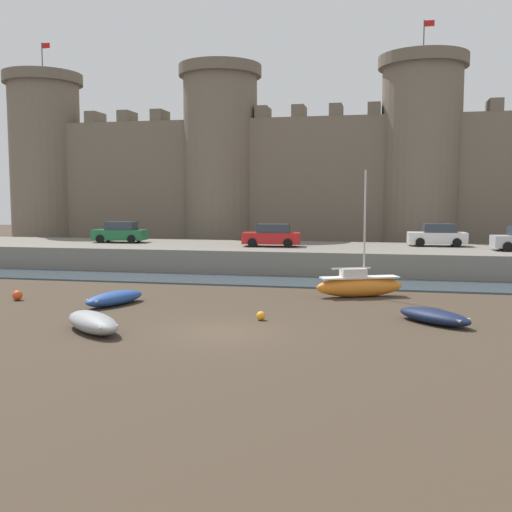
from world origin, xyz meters
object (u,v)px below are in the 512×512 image
Objects in this scene: car_quay_centre_west at (120,232)px; car_quay_centre_east at (272,236)px; rowboat_midflat_centre at (434,316)px; mooring_buoy_near_channel at (261,316)px; car_quay_east at (437,235)px; sailboat_midflat_left at (359,285)px; mooring_buoy_off_centre at (17,295)px; rowboat_midflat_right at (115,298)px; rowboat_near_channel_left at (93,322)px.

car_quay_centre_west is 12.51m from car_quay_centre_east.
rowboat_midflat_centre is 8.84× the size of mooring_buoy_near_channel.
car_quay_east is (8.84, 20.86, 2.22)m from mooring_buoy_near_channel.
rowboat_midflat_centre is 0.80× the size of car_quay_centre_west.
sailboat_midflat_left is 1.56× the size of car_quay_east.
car_quay_centre_east is (12.42, -1.43, 0.00)m from car_quay_centre_west.
rowboat_midflat_centre is at bearing -61.84° from sailboat_midflat_left.
mooring_buoy_near_channel is 0.09× the size of car_quay_east.
sailboat_midflat_left is at bearing 118.16° from rowboat_midflat_centre.
mooring_buoy_near_channel is 13.15m from mooring_buoy_off_centre.
mooring_buoy_near_channel is 18.39m from car_quay_centre_east.
rowboat_midflat_right is at bearing -131.12° from car_quay_east.
rowboat_near_channel_left reaches higher than rowboat_midflat_centre.
car_quay_centre_east is (-6.66, 11.11, 1.78)m from sailboat_midflat_left.
sailboat_midflat_left is at bearing 47.28° from rowboat_near_channel_left.
sailboat_midflat_left reaches higher than rowboat_midflat_centre.
rowboat_midflat_right is at bearing 175.07° from rowboat_midflat_centre.
rowboat_near_channel_left is at bearing -132.72° from sailboat_midflat_left.
rowboat_midflat_right is 0.88× the size of car_quay_centre_west.
mooring_buoy_off_centre is at bearing 175.78° from rowboat_midflat_centre.
sailboat_midflat_left is at bearing 23.14° from rowboat_midflat_right.
rowboat_midflat_right is 1.03× the size of rowboat_near_channel_left.
rowboat_near_channel_left is 6.84m from mooring_buoy_near_channel.
rowboat_midflat_centre is at bearing -39.87° from car_quay_centre_west.
mooring_buoy_near_channel is 0.09× the size of car_quay_centre_east.
car_quay_centre_west reaches higher than mooring_buoy_off_centre.
rowboat_near_channel_left is at bearing -148.89° from mooring_buoy_near_channel.
rowboat_near_channel_left is 14.23m from sailboat_midflat_left.
car_quay_east is at bearing 58.94° from rowboat_near_channel_left.
rowboat_midflat_right is 0.88× the size of car_quay_east.
car_quay_centre_west is (-2.33, 17.19, 2.16)m from mooring_buoy_off_centre.
mooring_buoy_off_centre is at bearing -139.53° from car_quay_east.
sailboat_midflat_left is at bearing 61.24° from mooring_buoy_near_channel.
rowboat_near_channel_left is at bearing -161.51° from rowboat_midflat_centre.
sailboat_midflat_left is 13.08m from car_quay_centre_east.
sailboat_midflat_left is at bearing -59.08° from car_quay_centre_east.
mooring_buoy_off_centre reaches higher than mooring_buoy_near_channel.
rowboat_midflat_centre is 20.01m from car_quay_centre_east.
rowboat_midflat_centre reaches higher than mooring_buoy_off_centre.
rowboat_near_channel_left is 21.86m from car_quay_centre_east.
mooring_buoy_off_centre is at bearing -164.49° from sailboat_midflat_left.
mooring_buoy_near_channel is at bearing -173.64° from rowboat_midflat_centre.
car_quay_centre_east reaches higher than rowboat_midflat_centre.
rowboat_midflat_centre is 0.80× the size of car_quay_east.
car_quay_east and car_quay_centre_east have the same top height.
mooring_buoy_near_channel is at bearing -9.93° from mooring_buoy_off_centre.
rowboat_near_channel_left is 0.86× the size of car_quay_east.
car_quay_east is 12.04m from car_quay_centre_east.
mooring_buoy_off_centre is 17.49m from car_quay_centre_west.
car_quay_centre_west is at bearing 173.42° from car_quay_centre_east.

